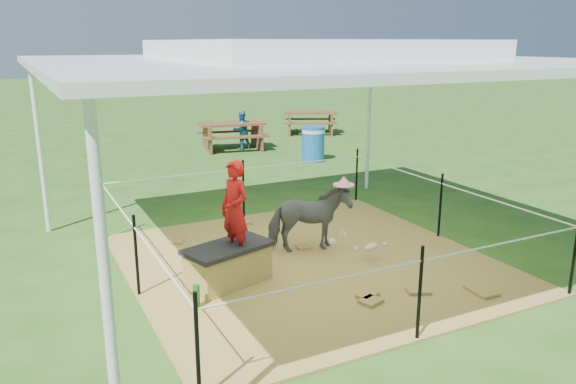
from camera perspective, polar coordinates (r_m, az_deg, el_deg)
name	(u,v)px	position (r m, az deg, el deg)	size (l,w,h in m)	color
ground	(308,263)	(7.60, 2.06, -7.26)	(90.00, 90.00, 0.00)	#2D5919
hay_patch	(308,262)	(7.59, 2.06, -7.15)	(4.60, 4.60, 0.03)	brown
canopy_tent	(310,58)	(7.03, 2.27, 13.49)	(6.30, 6.30, 2.90)	silver
rope_fence	(309,218)	(7.38, 2.10, -2.63)	(4.54, 4.54, 1.00)	black
straw_bale	(228,267)	(6.88, -6.07, -7.56)	(0.98, 0.49, 0.44)	#AA8C3E
dark_cloth	(228,248)	(6.79, -6.13, -5.64)	(1.05, 0.55, 0.05)	black
woman	(235,201)	(6.64, -5.45, -0.96)	(0.43, 0.28, 1.18)	red
green_bottle	(196,296)	(6.36, -9.28, -10.43)	(0.08, 0.08, 0.27)	#176718
pony	(309,219)	(7.79, 2.16, -2.76)	(0.51, 1.11, 0.94)	#535359
pink_hat	(309,181)	(7.65, 2.20, 1.09)	(0.29, 0.29, 0.14)	pink
foal	(371,245)	(7.62, 8.45, -5.37)	(0.77, 0.43, 0.43)	beige
trash_barrel	(313,144)	(13.95, 2.58, 4.90)	(0.56, 0.56, 0.86)	#185FB4
picnic_table_near	(232,136)	(15.57, -5.68, 5.67)	(1.78, 1.29, 0.74)	brown
picnic_table_far	(310,123)	(18.27, 2.25, 7.06)	(1.71, 1.24, 0.71)	#57321D
distant_person	(241,130)	(15.58, -4.77, 6.29)	(0.52, 0.40, 1.06)	teal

